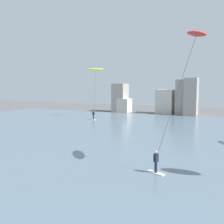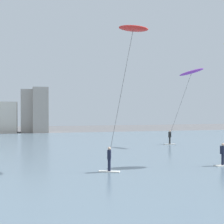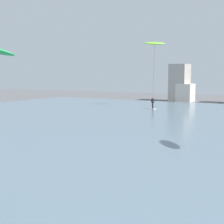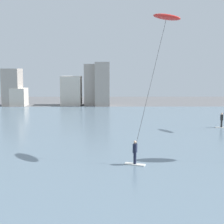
{
  "view_description": "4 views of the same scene",
  "coord_description": "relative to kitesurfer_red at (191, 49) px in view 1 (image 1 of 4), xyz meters",
  "views": [
    {
      "loc": [
        7.48,
        2.41,
        6.44
      ],
      "look_at": [
        0.48,
        17.45,
        4.7
      ],
      "focal_mm": 41.41,
      "sensor_mm": 36.0,
      "label": 1
    },
    {
      "loc": [
        -2.46,
        -1.31,
        4.3
      ],
      "look_at": [
        0.9,
        12.08,
        4.14
      ],
      "focal_mm": 54.01,
      "sensor_mm": 36.0,
      "label": 2
    },
    {
      "loc": [
        3.05,
        -0.31,
        5.1
      ],
      "look_at": [
        -3.11,
        10.49,
        3.66
      ],
      "focal_mm": 54.09,
      "sensor_mm": 36.0,
      "label": 3
    },
    {
      "loc": [
        1.05,
        -1.55,
        6.39
      ],
      "look_at": [
        1.13,
        10.67,
        4.86
      ],
      "focal_mm": 53.2,
      "sensor_mm": 36.0,
      "label": 4
    }
  ],
  "objects": [
    {
      "name": "far_shore_buildings",
      "position": [
        -11.64,
        37.54,
        -5.68
      ],
      "size": [
        19.23,
        5.07,
        7.9
      ],
      "color": "#A89E93",
      "rests_on": "ground"
    },
    {
      "name": "kitesurfer_lime",
      "position": [
        -21.08,
        24.47,
        -0.38
      ],
      "size": [
        3.38,
        5.01,
        9.67
      ],
      "color": "silver",
      "rests_on": "water_bay"
    },
    {
      "name": "water_bay",
      "position": [
        -4.71,
        8.51,
        -8.94
      ],
      "size": [
        84.0,
        52.0,
        0.1
      ],
      "primitive_type": "cube",
      "color": "slate",
      "rests_on": "ground"
    },
    {
      "name": "kitesurfer_red",
      "position": [
        0.0,
        0.0,
        0.0
      ],
      "size": [
        4.09,
        3.84,
        10.52
      ],
      "color": "silver",
      "rests_on": "water_bay"
    }
  ]
}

